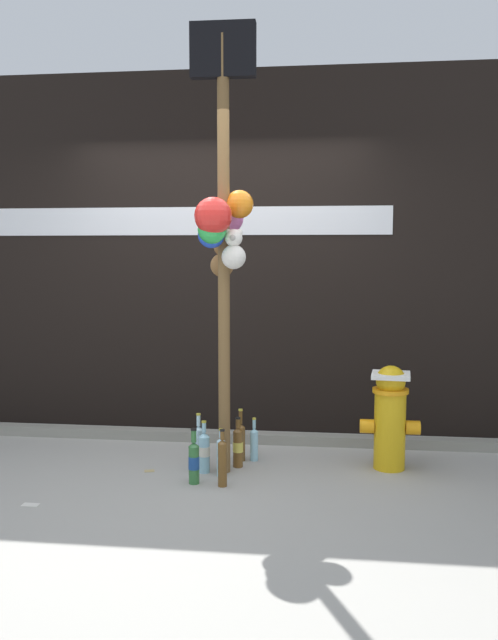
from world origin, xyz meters
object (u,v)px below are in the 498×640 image
object	(u,v)px
bottle_3	(204,451)
bottle_6	(221,456)
bottle_1	(254,443)
bottle_0	(241,441)
bottle_4	(238,446)
bottle_5	(199,445)
bottle_7	(194,461)
fire_hydrant	(390,415)
bottle_2	(222,462)
memorial_post	(223,211)

from	to	relation	value
bottle_3	bottle_6	xyz separation A→B (m)	(0.13, -0.07, -0.01)
bottle_1	bottle_0	bearing A→B (deg)	-170.83
bottle_4	bottle_5	world-z (taller)	bottle_5
bottle_0	bottle_7	size ratio (longest dim) A/B	1.04
fire_hydrant	bottle_4	bearing A→B (deg)	-174.89
bottle_4	bottle_1	bearing A→B (deg)	58.30
bottle_1	bottle_2	world-z (taller)	bottle_2
memorial_post	bottle_3	bearing A→B (deg)	-173.52
bottle_5	bottle_6	distance (m)	0.26
bottle_1	bottle_7	size ratio (longest dim) A/B	0.86
bottle_3	bottle_7	size ratio (longest dim) A/B	0.98
bottle_4	bottle_0	bearing A→B (deg)	90.14
bottle_4	bottle_6	bearing A→B (deg)	-112.93
bottle_6	memorial_post	bearing A→B (deg)	85.67
fire_hydrant	bottle_3	bearing A→B (deg)	-169.36
memorial_post	bottle_7	xyz separation A→B (m)	(-0.16, -0.25, -1.68)
bottle_2	fire_hydrant	bearing A→B (deg)	24.14
bottle_5	bottle_7	distance (m)	0.35
bottle_2	bottle_6	distance (m)	0.20
bottle_1	memorial_post	bearing A→B (deg)	-122.05
bottle_6	bottle_7	bearing A→B (deg)	-132.93
bottle_5	fire_hydrant	bearing A→B (deg)	5.60
fire_hydrant	bottle_2	xyz separation A→B (m)	(-1.13, -0.51, -0.22)
bottle_2	bottle_3	size ratio (longest dim) A/B	1.04
fire_hydrant	bottle_7	bearing A→B (deg)	-160.22
bottle_4	fire_hydrant	bearing A→B (deg)	5.11
fire_hydrant	bottle_3	world-z (taller)	fire_hydrant
bottle_0	bottle_5	xyz separation A→B (m)	(-0.28, -0.18, 0.01)
fire_hydrant	bottle_0	bearing A→B (deg)	177.47
memorial_post	bottle_4	world-z (taller)	memorial_post
memorial_post	bottle_5	world-z (taller)	memorial_post
bottle_0	bottle_2	bearing A→B (deg)	-94.87
bottle_2	bottle_3	distance (m)	0.31
bottle_3	bottle_2	bearing A→B (deg)	-56.59
memorial_post	bottle_2	size ratio (longest dim) A/B	7.94
memorial_post	fire_hydrant	distance (m)	1.87
bottle_0	bottle_1	world-z (taller)	bottle_0
fire_hydrant	bottle_3	size ratio (longest dim) A/B	2.02
memorial_post	bottle_6	xyz separation A→B (m)	(-0.01, -0.08, -1.69)
bottle_1	bottle_7	world-z (taller)	bottle_7
bottle_3	bottle_7	distance (m)	0.23
memorial_post	bottle_1	world-z (taller)	memorial_post
fire_hydrant	bottle_7	distance (m)	1.43
bottle_0	bottle_3	size ratio (longest dim) A/B	1.06
bottle_0	bottle_6	bearing A→B (deg)	-104.11
bottle_3	bottle_7	bearing A→B (deg)	-96.25
fire_hydrant	bottle_5	xyz separation A→B (m)	(-1.36, -0.13, -0.23)
memorial_post	bottle_1	xyz separation A→B (m)	(0.18, 0.29, -1.70)
bottle_5	bottle_6	xyz separation A→B (m)	(0.19, -0.18, -0.02)
bottle_3	bottle_5	bearing A→B (deg)	118.80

